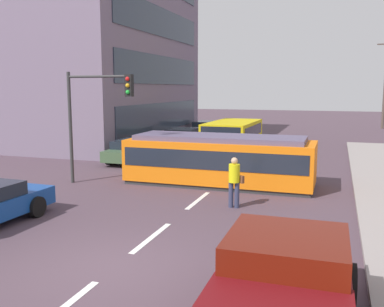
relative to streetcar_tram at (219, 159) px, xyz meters
name	(u,v)px	position (x,y,z in m)	size (l,w,h in m)	color
ground_plane	(226,178)	(-0.02, 1.22, -1.04)	(120.00, 120.00, 0.00)	#4B3944
lane_stripe_1	(152,237)	(-0.02, -6.78, -1.03)	(0.16, 2.40, 0.01)	silver
lane_stripe_2	(198,200)	(-0.02, -2.78, -1.03)	(0.16, 2.40, 0.01)	silver
lane_stripe_3	(248,161)	(-0.02, 6.00, -1.03)	(0.16, 2.40, 0.01)	silver
lane_stripe_4	(265,147)	(-0.02, 12.00, -1.03)	(0.16, 2.40, 0.01)	silver
corner_building	(67,54)	(-14.86, 11.45, 5.36)	(15.39, 16.26, 12.80)	slate
streetcar_tram	(219,159)	(0.00, 0.00, 0.00)	(7.55, 2.57, 2.00)	orange
city_bus	(233,135)	(-1.47, 8.63, 0.05)	(2.62, 5.66, 1.89)	gold
pedestrian_crossing	(234,179)	(1.38, -3.26, -0.09)	(0.51, 0.36, 1.67)	#30334E
pickup_truck_parked	(283,292)	(3.79, -10.45, -0.24)	(2.32, 5.02, 1.55)	#5E0C10
parked_sedan_mid	(135,150)	(-5.71, 3.96, -0.41)	(2.08, 4.59, 1.19)	#3D583A
parked_sedan_far	(184,137)	(-5.33, 10.59, -0.41)	(2.14, 4.35, 1.19)	maroon
parked_sedan_furthest	(207,128)	(-5.76, 17.53, -0.41)	(2.11, 4.55, 1.19)	silver
traffic_light_mast	(95,105)	(-4.65, -1.67, 2.17)	(2.91, 0.33, 4.54)	#333333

